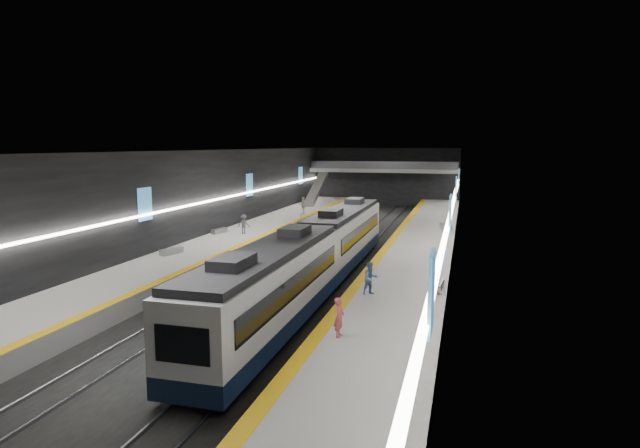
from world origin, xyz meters
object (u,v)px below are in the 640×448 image
(bench_left_far, at_px, (219,231))
(bench_right_near, at_px, (437,286))
(escalator, at_px, (317,189))
(train, at_px, (315,254))
(passenger_right_b, at_px, (370,279))
(bench_right_far, at_px, (446,227))
(passenger_left_a, at_px, (303,205))
(bench_left_near, at_px, (171,251))
(passenger_right_a, at_px, (339,318))
(passenger_left_b, at_px, (244,224))

(bench_left_far, distance_m, bench_right_near, 22.97)
(escalator, height_order, bench_right_near, escalator)
(train, height_order, bench_left_far, train)
(train, relative_size, passenger_right_b, 18.34)
(bench_right_far, distance_m, passenger_left_a, 16.78)
(escalator, xyz_separation_m, passenger_right_b, (13.81, -39.49, -1.08))
(bench_left_near, distance_m, bench_right_near, 18.57)
(bench_right_far, bearing_deg, bench_right_near, -107.11)
(bench_left_far, xyz_separation_m, passenger_right_a, (15.38, -21.28, 0.58))
(bench_right_near, height_order, passenger_left_b, passenger_left_b)
(bench_left_near, bearing_deg, bench_right_near, 3.21)
(bench_left_near, relative_size, passenger_left_b, 1.08)
(bench_right_near, relative_size, passenger_right_a, 1.11)
(escalator, relative_size, bench_left_far, 4.76)
(train, distance_m, bench_left_far, 16.63)
(passenger_right_a, bearing_deg, passenger_left_b, 31.32)
(escalator, xyz_separation_m, bench_right_far, (16.66, -17.29, -1.66))
(train, distance_m, bench_right_near, 7.24)
(escalator, xyz_separation_m, passenger_left_a, (1.40, -10.35, -0.96))
(bench_right_near, height_order, passenger_right_b, passenger_right_b)
(bench_left_near, relative_size, passenger_right_b, 1.08)
(train, height_order, bench_left_near, train)
(bench_right_far, distance_m, passenger_left_b, 17.65)
(passenger_right_b, bearing_deg, passenger_right_a, -131.00)
(bench_right_far, relative_size, passenger_left_a, 1.05)
(train, xyz_separation_m, passenger_left_a, (-8.60, 25.82, -0.25))
(bench_left_far, bearing_deg, passenger_left_b, 21.54)
(bench_right_far, bearing_deg, passenger_right_b, -115.39)
(passenger_right_a, height_order, passenger_left_b, passenger_left_b)
(bench_left_near, xyz_separation_m, passenger_left_b, (1.42, 9.16, 0.60))
(bench_left_far, height_order, passenger_right_a, passenger_right_a)
(train, xyz_separation_m, passenger_right_a, (3.66, -9.53, -0.41))
(train, bearing_deg, bench_left_far, 134.93)
(escalator, height_order, bench_left_far, escalator)
(train, height_order, bench_right_near, train)
(bench_right_far, relative_size, passenger_right_a, 1.27)
(train, bearing_deg, bench_left_near, 165.22)
(bench_right_near, bearing_deg, bench_right_far, 95.68)
(escalator, bearing_deg, passenger_right_b, -70.73)
(bench_left_far, bearing_deg, passenger_right_b, -31.09)
(escalator, bearing_deg, passenger_left_b, -89.07)
(passenger_right_a, relative_size, passenger_left_a, 0.83)
(passenger_right_a, bearing_deg, bench_right_near, -22.97)
(passenger_right_b, distance_m, passenger_left_b, 20.42)
(passenger_left_a, bearing_deg, passenger_left_b, -2.40)
(train, distance_m, passenger_right_a, 10.21)
(passenger_right_a, xyz_separation_m, passenger_left_b, (-13.27, 21.60, 0.03))
(passenger_right_a, bearing_deg, passenger_right_b, -1.62)
(bench_right_near, bearing_deg, passenger_right_a, -107.99)
(bench_left_far, relative_size, passenger_left_a, 0.89)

